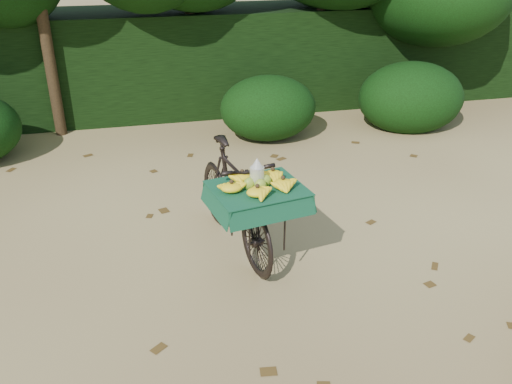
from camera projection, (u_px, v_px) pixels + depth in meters
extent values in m
plane|color=tan|center=(227.00, 315.00, 4.79)|extent=(80.00, 80.00, 0.00)
imported|color=black|center=(234.00, 199.00, 5.58)|extent=(0.86, 1.96, 1.14)
cube|color=black|center=(257.00, 190.00, 4.93)|extent=(0.49, 0.57, 0.03)
cube|color=#144E29|center=(257.00, 188.00, 4.92)|extent=(0.93, 0.82, 0.01)
ellipsoid|color=olive|center=(266.00, 181.00, 4.92)|extent=(0.11, 0.09, 0.12)
ellipsoid|color=olive|center=(254.00, 179.00, 4.95)|extent=(0.11, 0.09, 0.12)
ellipsoid|color=olive|center=(249.00, 183.00, 4.87)|extent=(0.11, 0.09, 0.12)
ellipsoid|color=olive|center=(261.00, 185.00, 4.84)|extent=(0.11, 0.09, 0.12)
cylinder|color=#EAE5C6|center=(257.00, 176.00, 4.88)|extent=(0.13, 0.13, 0.17)
cube|color=black|center=(161.00, 61.00, 9.90)|extent=(26.00, 1.80, 1.80)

